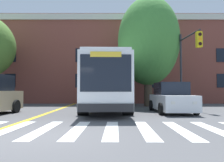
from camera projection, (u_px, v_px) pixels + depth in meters
ground_plane at (38, 136)px, 6.20m from camera, size 120.00×120.00×0.00m
crosswalk at (62, 129)px, 7.33m from camera, size 13.07×3.83×0.01m
lane_line_yellow_inner at (74, 104)px, 21.32m from camera, size 0.12×36.00×0.01m
lane_line_yellow_outer at (76, 104)px, 21.32m from camera, size 0.12×36.00×0.01m
city_bus at (106, 84)px, 15.22m from camera, size 3.16×11.68×3.27m
car_white_far_lane at (172, 99)px, 13.10m from camera, size 2.13×4.49×1.80m
car_grey_behind_bus at (102, 95)px, 24.87m from camera, size 2.50×4.44×1.77m
traffic_light_near_corner at (189, 56)px, 15.40m from camera, size 0.53×3.11×5.62m
street_tree_curbside_large at (149, 41)px, 18.55m from camera, size 6.85×7.28×9.28m
building_facade at (87, 64)px, 27.09m from camera, size 35.89×9.88×9.29m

